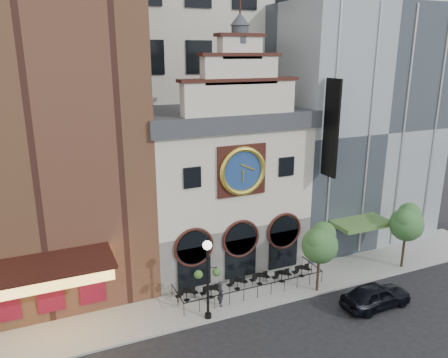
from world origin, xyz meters
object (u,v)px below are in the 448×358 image
pedestrian (220,294)px  tree_right (407,222)px  bistro_3 (260,278)px  lamppost (208,271)px  bistro_0 (187,294)px  bistro_5 (302,271)px  bistro_1 (211,291)px  bistro_4 (282,276)px  tree_left (320,243)px  car_right (376,295)px  bistro_2 (237,283)px

pedestrian → tree_right: (15.28, -0.62, 2.87)m
bistro_3 → lamppost: bearing=-154.4°
bistro_0 → tree_right: bearing=-6.9°
bistro_5 → pedestrian: size_ratio=0.90×
pedestrian → lamppost: lamppost is taller
bistro_1 → bistro_4: 5.57m
lamppost → tree_left: lamppost is taller
bistro_0 → car_right: car_right is taller
bistro_0 → bistro_2: size_ratio=1.00×
bistro_0 → car_right: 12.64m
bistro_2 → bistro_1: bearing=-172.7°
bistro_4 → bistro_5: same height
bistro_1 → tree_right: (15.49, -1.77, 3.28)m
bistro_4 → tree_right: size_ratio=0.31×
lamppost → tree_right: lamppost is taller
bistro_0 → tree_left: (8.92, -2.42, 3.20)m
bistro_4 → pedestrian: (-5.36, -1.10, 0.41)m
bistro_1 → bistro_3: same height
bistro_3 → pedestrian: (-3.71, -1.40, 0.41)m
bistro_3 → bistro_5: same height
bistro_0 → tree_right: size_ratio=0.31×
bistro_5 → pedestrian: 7.25m
bistro_3 → pedestrian: bearing=-159.3°
bistro_1 → tree_right: tree_right is taller
bistro_1 → bistro_3: bearing=3.6°
bistro_2 → car_right: bearing=-35.9°
bistro_1 → bistro_2: size_ratio=1.00×
bistro_0 → pedestrian: (1.86, -1.47, 0.41)m
bistro_3 → lamppost: lamppost is taller
bistro_0 → bistro_5: same height
bistro_3 → bistro_5: size_ratio=1.00×
tree_right → bistro_4: bearing=170.2°
bistro_3 → bistro_5: (3.44, -0.22, 0.00)m
bistro_3 → tree_left: size_ratio=0.32×
bistro_5 → tree_right: size_ratio=0.31×
bistro_0 → pedestrian: size_ratio=0.90×
bistro_2 → lamppost: lamppost is taller
bistro_0 → tree_left: 9.78m
bistro_0 → bistro_4: bearing=-2.9°
bistro_2 → bistro_3: same height
bistro_1 → car_right: (9.71, -5.23, 0.22)m
bistro_1 → bistro_2: same height
car_right → lamppost: bearing=72.8°
bistro_0 → tree_right: tree_right is taller
bistro_3 → car_right: car_right is taller
lamppost → bistro_1: bearing=71.0°
bistro_3 → lamppost: 6.20m
bistro_3 → tree_left: bearing=-35.1°
bistro_3 → bistro_5: bearing=-3.7°
bistro_0 → bistro_4: 7.23m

